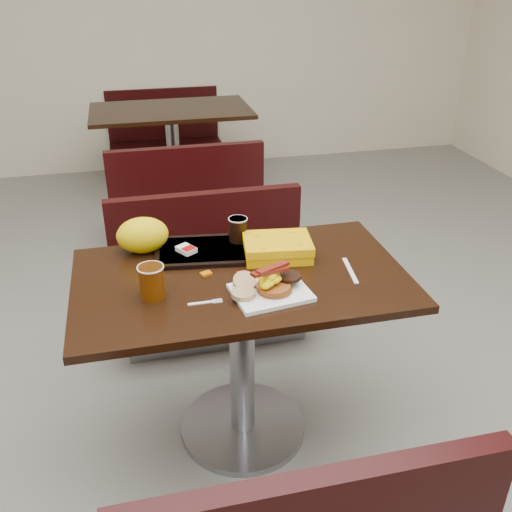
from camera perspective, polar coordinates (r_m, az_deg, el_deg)
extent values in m
cube|color=gray|center=(2.52, -1.30, -16.90)|extent=(6.00, 7.00, 0.01)
cube|color=beige|center=(5.28, -10.14, 23.44)|extent=(6.00, 0.01, 2.80)
cube|color=white|center=(1.95, 1.49, -3.68)|extent=(0.28, 0.23, 0.02)
cylinder|color=brown|center=(1.94, 1.90, -3.13)|extent=(0.13, 0.13, 0.03)
cylinder|color=black|center=(1.97, 3.34, -2.07)|extent=(0.09, 0.09, 0.01)
ellipsoid|color=#FAE905|center=(1.92, 1.37, -2.23)|extent=(0.09, 0.08, 0.05)
cylinder|color=tan|center=(1.91, -1.28, -3.79)|extent=(0.08, 0.08, 0.02)
cylinder|color=tan|center=(1.96, -1.13, -2.57)|extent=(0.09, 0.09, 0.05)
cylinder|color=#7E3404|center=(1.94, -10.39, -2.58)|extent=(0.10, 0.10, 0.12)
cube|color=white|center=(2.12, 9.42, -1.44)|extent=(0.04, 0.19, 0.00)
cube|color=#B55107|center=(2.07, -5.02, -1.78)|extent=(0.05, 0.04, 0.01)
cube|color=#8C0504|center=(2.07, -1.38, -1.77)|extent=(0.04, 0.03, 0.01)
cube|color=black|center=(2.23, -5.41, 0.53)|extent=(0.40, 0.30, 0.02)
cube|color=silver|center=(2.20, -7.00, 0.66)|extent=(0.08, 0.09, 0.02)
cylinder|color=black|center=(2.26, -1.81, 2.65)|extent=(0.09, 0.09, 0.10)
cube|color=#DA9E03|center=(2.18, 2.15, 0.83)|extent=(0.28, 0.23, 0.07)
ellipsoid|color=#FAEA08|center=(2.25, -11.30, 2.07)|extent=(0.23, 0.19, 0.14)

